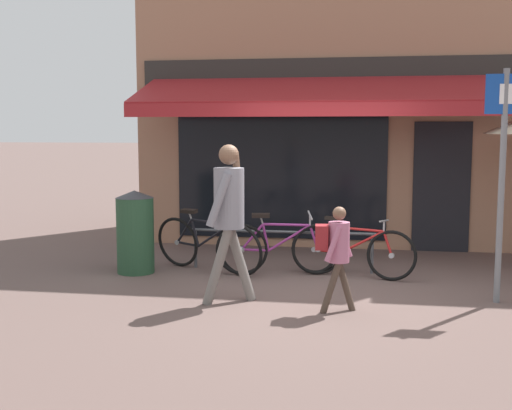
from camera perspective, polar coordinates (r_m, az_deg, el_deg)
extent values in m
plane|color=brown|center=(7.92, 5.12, -7.75)|extent=(160.00, 160.00, 0.00)
cube|color=#9E7056|center=(12.22, 6.48, 12.27)|extent=(6.38, 3.00, 6.32)
cube|color=black|center=(10.74, 2.20, 2.86)|extent=(3.51, 0.04, 2.20)
cube|color=black|center=(10.75, 16.16, 1.53)|extent=(0.90, 0.04, 2.10)
cube|color=#282623|center=(10.69, 6.05, 11.71)|extent=(6.06, 0.06, 0.44)
cube|color=maroon|center=(9.96, 5.79, 10.21)|extent=(5.74, 1.48, 0.50)
cube|color=maroon|center=(9.21, 5.48, 8.46)|extent=(5.74, 0.03, 0.20)
cylinder|color=#47494F|center=(8.99, 2.33, -2.40)|extent=(2.60, 0.04, 0.04)
cylinder|color=#47494F|center=(9.27, -5.39, -3.87)|extent=(0.04, 0.04, 0.55)
cylinder|color=#47494F|center=(8.98, 10.28, -4.30)|extent=(0.04, 0.04, 0.55)
torus|color=black|center=(8.65, -1.47, -4.02)|extent=(0.72, 0.43, 0.73)
cylinder|color=#9E9EA3|center=(8.65, -1.47, -4.02)|extent=(0.09, 0.09, 0.08)
torus|color=black|center=(9.32, -6.97, -3.29)|extent=(0.72, 0.43, 0.73)
cylinder|color=#9E9EA3|center=(9.32, -6.97, -3.29)|extent=(0.09, 0.09, 0.08)
cylinder|color=black|center=(8.85, -3.75, -2.73)|extent=(0.55, 0.33, 0.39)
cylinder|color=black|center=(8.83, -4.07, -1.52)|extent=(0.63, 0.31, 0.05)
cylinder|color=black|center=(9.05, -5.44, -2.47)|extent=(0.13, 0.05, 0.38)
cylinder|color=black|center=(9.20, -6.06, -3.47)|extent=(0.36, 0.19, 0.05)
cylinder|color=black|center=(9.17, -6.37, -2.31)|extent=(0.29, 0.21, 0.38)
cylinder|color=black|center=(8.64, -1.88, -2.89)|extent=(0.16, 0.05, 0.35)
cylinder|color=#9E9EA3|center=(9.03, -5.86, -0.98)|extent=(0.06, 0.03, 0.11)
cube|color=black|center=(9.02, -5.97, -0.54)|extent=(0.26, 0.20, 0.06)
cylinder|color=#9E9EA3|center=(8.61, -2.34, -1.31)|extent=(0.04, 0.05, 0.14)
cylinder|color=#9E9EA3|center=(8.59, -2.37, -0.86)|extent=(0.24, 0.48, 0.09)
torus|color=black|center=(8.77, 5.52, -3.94)|extent=(0.72, 0.22, 0.72)
cylinder|color=#9E9EA3|center=(8.77, 5.52, -3.94)|extent=(0.08, 0.08, 0.07)
torus|color=black|center=(8.73, -1.26, -3.97)|extent=(0.72, 0.22, 0.72)
cylinder|color=#9E9EA3|center=(8.73, -1.26, -3.97)|extent=(0.08, 0.08, 0.07)
cylinder|color=#892D7A|center=(8.70, 2.96, -2.95)|extent=(0.58, 0.10, 0.38)
cylinder|color=#892D7A|center=(8.66, 2.72, -1.76)|extent=(0.63, 0.14, 0.05)
cylinder|color=#892D7A|center=(8.69, 0.87, -2.90)|extent=(0.12, 0.09, 0.38)
cylinder|color=#892D7A|center=(8.73, -0.07, -4.02)|extent=(0.36, 0.10, 0.05)
cylinder|color=#892D7A|center=(8.68, -0.32, -2.85)|extent=(0.31, 0.06, 0.37)
cylinder|color=#892D7A|center=(8.73, 5.17, -2.88)|extent=(0.15, 0.09, 0.35)
cylinder|color=#9E9EA3|center=(8.63, 0.52, -1.39)|extent=(0.06, 0.04, 0.11)
cube|color=black|center=(8.62, 0.42, -0.93)|extent=(0.25, 0.14, 0.06)
cylinder|color=#9E9EA3|center=(8.67, 4.82, -1.36)|extent=(0.03, 0.04, 0.14)
cylinder|color=#9E9EA3|center=(8.65, 4.83, -0.90)|extent=(0.11, 0.52, 0.06)
torus|color=black|center=(8.62, 11.96, -4.42)|extent=(0.67, 0.27, 0.67)
cylinder|color=#9E9EA3|center=(8.62, 11.96, -4.42)|extent=(0.08, 0.08, 0.08)
torus|color=black|center=(8.89, 5.20, -3.96)|extent=(0.67, 0.27, 0.67)
cylinder|color=#9E9EA3|center=(8.89, 5.20, -3.96)|extent=(0.08, 0.08, 0.08)
cylinder|color=#B21E1E|center=(8.69, 9.38, -3.29)|extent=(0.59, 0.15, 0.36)
cylinder|color=#B21E1E|center=(8.69, 9.18, -2.14)|extent=(0.64, 0.20, 0.05)
cylinder|color=#B21E1E|center=(8.78, 7.31, -3.10)|extent=(0.12, 0.10, 0.35)
cylinder|color=#B21E1E|center=(8.83, 6.35, -4.10)|extent=(0.37, 0.13, 0.05)
cylinder|color=#B21E1E|center=(8.83, 6.15, -2.97)|extent=(0.32, 0.08, 0.35)
cylinder|color=#B21E1E|center=(8.62, 11.62, -3.37)|extent=(0.15, 0.10, 0.32)
cylinder|color=#9E9EA3|center=(8.78, 7.02, -1.64)|extent=(0.06, 0.05, 0.11)
cube|color=black|center=(8.78, 6.95, -1.18)|extent=(0.26, 0.16, 0.06)
cylinder|color=#9E9EA3|center=(8.61, 11.31, -1.85)|extent=(0.03, 0.04, 0.14)
cylinder|color=#9E9EA3|center=(8.61, 11.33, -1.39)|extent=(0.15, 0.51, 0.07)
cylinder|color=slate|center=(7.46, -1.38, -5.23)|extent=(0.37, 0.16, 0.90)
cylinder|color=slate|center=(7.29, -3.42, -5.53)|extent=(0.37, 0.16, 0.90)
cylinder|color=gray|center=(7.25, -2.42, 0.62)|extent=(0.39, 0.39, 0.68)
sphere|color=brown|center=(7.21, -2.44, 4.50)|extent=(0.23, 0.23, 0.23)
cylinder|color=gray|center=(7.06, -3.33, 0.44)|extent=(0.30, 0.20, 0.61)
cylinder|color=gray|center=(7.44, -1.93, 2.00)|extent=(0.21, 0.20, 0.30)
cylinder|color=brown|center=(7.42, -1.68, 2.69)|extent=(0.12, 0.19, 0.46)
cube|color=black|center=(7.37, -1.84, 4.38)|extent=(0.03, 0.07, 0.14)
cylinder|color=#47382D|center=(7.15, 7.95, -7.11)|extent=(0.24, 0.09, 0.57)
cylinder|color=#47382D|center=(7.02, 6.67, -7.35)|extent=(0.24, 0.09, 0.57)
cylinder|color=#B26684|center=(6.98, 7.38, -3.29)|extent=(0.24, 0.24, 0.44)
sphere|color=brown|center=(6.93, 7.42, -0.74)|extent=(0.14, 0.14, 0.14)
cylinder|color=#B26684|center=(6.85, 6.88, -3.48)|extent=(0.20, 0.12, 0.39)
cylinder|color=#B26684|center=(7.11, 7.87, -3.11)|extent=(0.20, 0.12, 0.39)
cube|color=maroon|center=(6.97, 5.87, -2.85)|extent=(0.15, 0.20, 0.26)
cylinder|color=#23472D|center=(9.02, -10.68, -2.67)|extent=(0.51, 0.51, 1.04)
cone|color=#33353A|center=(8.94, -10.76, 0.96)|extent=(0.52, 0.52, 0.10)
cylinder|color=slate|center=(7.73, 20.98, 1.43)|extent=(0.07, 0.07, 2.65)
cube|color=#14429E|center=(7.70, 21.33, 9.18)|extent=(0.44, 0.02, 0.44)
cube|color=white|center=(7.69, 21.35, 9.19)|extent=(0.14, 0.01, 0.22)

